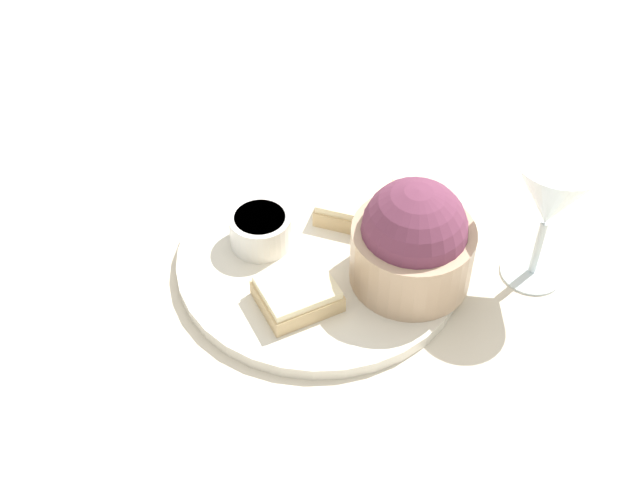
{
  "coord_description": "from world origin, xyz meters",
  "views": [
    {
      "loc": [
        -0.39,
        -0.42,
        0.61
      ],
      "look_at": [
        0.0,
        0.0,
        0.03
      ],
      "focal_mm": 45.0,
      "sensor_mm": 36.0,
      "label": 1
    }
  ],
  "objects_px": {
    "salad_bowl": "(413,242)",
    "cheese_toast_far": "(297,294)",
    "wine_glass": "(552,195)",
    "cheese_toast_near": "(355,200)",
    "sauce_ramekin": "(261,228)"
  },
  "relations": [
    {
      "from": "salad_bowl",
      "to": "cheese_toast_far",
      "type": "xyz_separation_m",
      "value": [
        -0.1,
        0.05,
        -0.04
      ]
    },
    {
      "from": "cheese_toast_far",
      "to": "wine_glass",
      "type": "relative_size",
      "value": 0.58
    },
    {
      "from": "cheese_toast_near",
      "to": "sauce_ramekin",
      "type": "bearing_deg",
      "value": 164.86
    },
    {
      "from": "sauce_ramekin",
      "to": "wine_glass",
      "type": "bearing_deg",
      "value": -48.8
    },
    {
      "from": "cheese_toast_near",
      "to": "wine_glass",
      "type": "relative_size",
      "value": 0.69
    },
    {
      "from": "cheese_toast_near",
      "to": "cheese_toast_far",
      "type": "relative_size",
      "value": 1.19
    },
    {
      "from": "sauce_ramekin",
      "to": "cheese_toast_far",
      "type": "distance_m",
      "value": 0.09
    },
    {
      "from": "sauce_ramekin",
      "to": "cheese_toast_near",
      "type": "xyz_separation_m",
      "value": [
        0.11,
        -0.03,
        -0.01
      ]
    },
    {
      "from": "salad_bowl",
      "to": "wine_glass",
      "type": "distance_m",
      "value": 0.14
    },
    {
      "from": "cheese_toast_near",
      "to": "cheese_toast_far",
      "type": "height_order",
      "value": "same"
    },
    {
      "from": "cheese_toast_near",
      "to": "salad_bowl",
      "type": "bearing_deg",
      "value": -105.04
    },
    {
      "from": "salad_bowl",
      "to": "sauce_ramekin",
      "type": "distance_m",
      "value": 0.16
    },
    {
      "from": "sauce_ramekin",
      "to": "cheese_toast_far",
      "type": "relative_size",
      "value": 0.74
    },
    {
      "from": "cheese_toast_far",
      "to": "wine_glass",
      "type": "distance_m",
      "value": 0.26
    },
    {
      "from": "cheese_toast_near",
      "to": "cheese_toast_far",
      "type": "distance_m",
      "value": 0.15
    }
  ]
}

